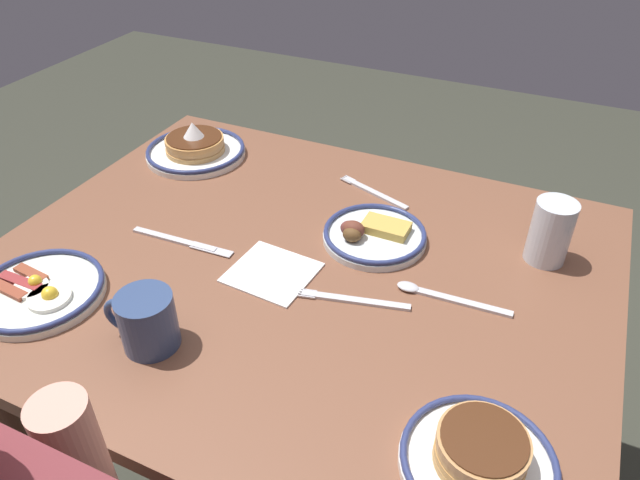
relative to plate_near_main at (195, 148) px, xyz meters
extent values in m
cube|color=brown|center=(-0.42, 0.28, -0.04)|extent=(1.16, 0.94, 0.03)
cylinder|color=brown|center=(-0.90, -0.09, -0.42)|extent=(0.05, 0.05, 0.73)
cylinder|color=brown|center=(0.06, -0.09, -0.42)|extent=(0.05, 0.05, 0.73)
cylinder|color=brown|center=(0.06, 0.65, -0.42)|extent=(0.05, 0.05, 0.73)
cylinder|color=white|center=(0.00, 0.00, -0.01)|extent=(0.24, 0.24, 0.01)
torus|color=navy|center=(0.00, 0.00, 0.00)|extent=(0.24, 0.24, 0.01)
cylinder|color=tan|center=(0.00, 0.00, 0.00)|extent=(0.15, 0.15, 0.01)
cylinder|color=tan|center=(0.00, 0.00, 0.01)|extent=(0.14, 0.14, 0.01)
cylinder|color=#D8964E|center=(0.00, 0.00, 0.02)|extent=(0.14, 0.14, 0.01)
cylinder|color=#4C2814|center=(0.00, 0.00, 0.03)|extent=(0.13, 0.13, 0.00)
cone|color=white|center=(0.00, 0.00, 0.05)|extent=(0.05, 0.05, 0.04)
cylinder|color=white|center=(-0.83, 0.57, -0.01)|extent=(0.21, 0.21, 0.01)
torus|color=navy|center=(-0.83, 0.57, 0.00)|extent=(0.21, 0.21, 0.01)
cylinder|color=tan|center=(-0.83, 0.57, 0.00)|extent=(0.12, 0.12, 0.01)
cylinder|color=#D4964B|center=(-0.83, 0.57, 0.01)|extent=(0.12, 0.12, 0.01)
cylinder|color=tan|center=(-0.83, 0.57, 0.02)|extent=(0.12, 0.12, 0.01)
cylinder|color=tan|center=(-0.83, 0.57, 0.03)|extent=(0.12, 0.12, 0.01)
cylinder|color=#4C2814|center=(-0.83, 0.57, 0.04)|extent=(0.11, 0.11, 0.00)
cylinder|color=silver|center=(-0.53, 0.15, -0.01)|extent=(0.21, 0.21, 0.01)
torus|color=navy|center=(-0.53, 0.15, 0.00)|extent=(0.21, 0.21, 0.01)
cube|color=gold|center=(-0.54, 0.13, 0.00)|extent=(0.09, 0.06, 0.02)
ellipsoid|color=brown|center=(-0.49, 0.17, 0.01)|extent=(0.05, 0.04, 0.04)
ellipsoid|color=brown|center=(-0.50, 0.19, 0.01)|extent=(0.04, 0.03, 0.03)
ellipsoid|color=brown|center=(-0.48, 0.17, 0.01)|extent=(0.04, 0.03, 0.03)
cylinder|color=white|center=(-0.05, 0.55, -0.01)|extent=(0.23, 0.23, 0.01)
torus|color=navy|center=(-0.05, 0.55, 0.00)|extent=(0.22, 0.22, 0.01)
cylinder|color=white|center=(-0.08, 0.56, 0.00)|extent=(0.07, 0.07, 0.01)
sphere|color=yellow|center=(-0.08, 0.56, 0.00)|extent=(0.03, 0.03, 0.03)
cylinder|color=white|center=(-0.03, 0.56, 0.00)|extent=(0.06, 0.06, 0.01)
sphere|color=yellow|center=(-0.03, 0.55, 0.00)|extent=(0.02, 0.02, 0.02)
cube|color=brown|center=(0.00, 0.53, 0.00)|extent=(0.08, 0.03, 0.01)
cube|color=maroon|center=(0.00, 0.55, 0.00)|extent=(0.09, 0.02, 0.01)
cube|color=brown|center=(0.00, 0.58, 0.00)|extent=(0.08, 0.03, 0.01)
cylinder|color=#334772|center=(-0.30, 0.56, 0.03)|extent=(0.09, 0.09, 0.10)
torus|color=#334772|center=(-0.26, 0.57, 0.03)|extent=(0.07, 0.02, 0.07)
cylinder|color=brown|center=(-0.30, 0.56, 0.06)|extent=(0.08, 0.08, 0.01)
cylinder|color=silver|center=(-0.85, 0.07, 0.04)|extent=(0.08, 0.08, 0.13)
cylinder|color=black|center=(-0.85, 0.07, 0.02)|extent=(0.07, 0.07, 0.09)
cube|color=white|center=(-0.39, 0.33, -0.02)|extent=(0.16, 0.15, 0.00)
cube|color=silver|center=(-0.56, 0.33, -0.02)|extent=(0.19, 0.06, 0.01)
cube|color=silver|center=(-0.48, 0.35, -0.02)|extent=(0.03, 0.01, 0.00)
cube|color=silver|center=(-0.48, 0.35, -0.02)|extent=(0.03, 0.01, 0.00)
cube|color=silver|center=(-0.48, 0.36, -0.02)|extent=(0.03, 0.01, 0.00)
cube|color=silver|center=(-0.48, 0.36, -0.02)|extent=(0.03, 0.01, 0.00)
cube|color=silver|center=(-0.47, -0.02, -0.02)|extent=(0.18, 0.08, 0.01)
cube|color=silver|center=(-0.39, -0.05, -0.02)|extent=(0.03, 0.01, 0.00)
cube|color=silver|center=(-0.39, -0.05, -0.02)|extent=(0.03, 0.01, 0.00)
cube|color=silver|center=(-0.39, -0.04, -0.02)|extent=(0.03, 0.01, 0.00)
cube|color=silver|center=(-0.39, -0.04, -0.02)|extent=(0.03, 0.01, 0.00)
cube|color=silver|center=(-0.16, 0.32, -0.02)|extent=(0.19, 0.02, 0.01)
cube|color=silver|center=(-0.25, 0.32, -0.02)|extent=(0.09, 0.02, 0.00)
cube|color=silver|center=(-0.72, 0.26, -0.02)|extent=(0.20, 0.02, 0.01)
ellipsoid|color=silver|center=(-0.64, 0.26, -0.02)|extent=(0.04, 0.03, 0.01)
cylinder|color=#E29E89|center=(-0.39, 0.81, 0.02)|extent=(0.07, 0.07, 0.26)
camera|label=1|loc=(-0.83, 1.06, 0.68)|focal=32.90mm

